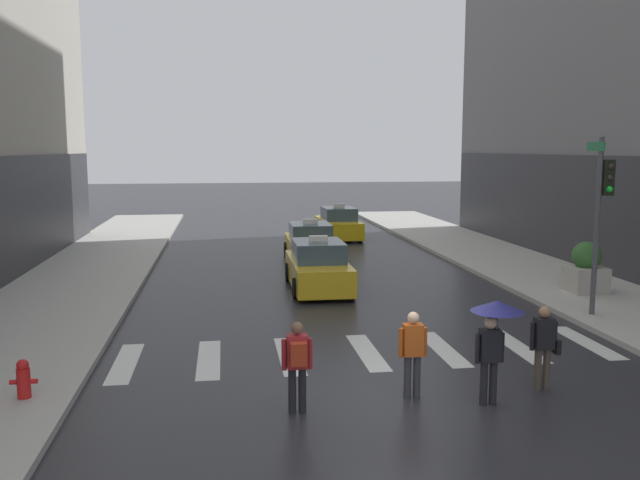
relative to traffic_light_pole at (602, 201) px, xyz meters
The scene contains 12 objects.
ground_plane 9.06m from the traffic_light_pole, 143.79° to the right, with size 160.00×160.00×0.00m, color #26262B.
crosswalk_markings 7.81m from the traffic_light_pole, 163.72° to the right, with size 11.30×2.80×0.01m.
traffic_light_pole is the anchor object (origin of this frame).
taxi_lead 8.94m from the traffic_light_pole, 144.26° to the left, with size 1.97×4.56×1.80m.
taxi_second 12.42m from the traffic_light_pole, 122.55° to the left, with size 1.99×4.57×1.80m.
taxi_third 18.04m from the traffic_light_pole, 103.32° to the left, with size 1.99×4.57×1.80m.
pedestrian_with_umbrella 7.72m from the traffic_light_pole, 134.17° to the right, with size 0.96×0.96×1.94m.
pedestrian_with_backpack 10.52m from the traffic_light_pole, 149.01° to the right, with size 0.55×0.43×1.65m.
pedestrian_with_handbag 6.64m from the traffic_light_pole, 129.57° to the right, with size 0.60×0.24×1.65m.
pedestrian_plain_coat 8.51m from the traffic_light_pole, 143.64° to the right, with size 0.55×0.24×1.65m.
fire_hydrant 14.58m from the traffic_light_pole, 162.86° to the right, with size 0.48×0.24×0.72m.
planter_near_corner 3.83m from the traffic_light_pole, 65.13° to the left, with size 1.10×1.10×1.60m.
Camera 1 is at (-3.21, -11.39, 4.64)m, focal length 37.12 mm.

